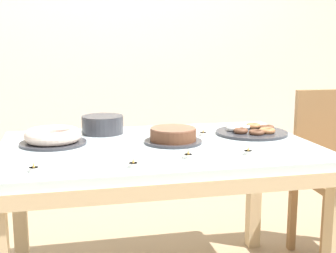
{
  "coord_description": "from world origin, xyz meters",
  "views": [
    {
      "loc": [
        -0.42,
        -2.03,
        1.22
      ],
      "look_at": [
        0.07,
        0.11,
        0.81
      ],
      "focal_mm": 50.0,
      "sensor_mm": 36.0,
      "label": 1
    }
  ],
  "objects_px": {
    "plate_stack": "(103,125)",
    "tealight_left_edge": "(34,169)",
    "pastry_platter": "(252,131)",
    "tealight_right_edge": "(203,134)",
    "tealight_near_front": "(188,156)",
    "cake_golden_bundt": "(53,137)",
    "cake_chocolate_round": "(173,136)",
    "tealight_centre": "(133,164)",
    "chair": "(336,167)",
    "tealight_near_cakes": "(248,152)"
  },
  "relations": [
    {
      "from": "plate_stack",
      "to": "tealight_left_edge",
      "type": "distance_m",
      "value": 0.72
    },
    {
      "from": "pastry_platter",
      "to": "tealight_right_edge",
      "type": "height_order",
      "value": "pastry_platter"
    },
    {
      "from": "tealight_near_front",
      "to": "tealight_left_edge",
      "type": "bearing_deg",
      "value": -173.78
    },
    {
      "from": "tealight_left_edge",
      "to": "tealight_right_edge",
      "type": "xyz_separation_m",
      "value": [
        0.79,
        0.48,
        0.0
      ]
    },
    {
      "from": "cake_golden_bundt",
      "to": "tealight_left_edge",
      "type": "height_order",
      "value": "cake_golden_bundt"
    },
    {
      "from": "cake_golden_bundt",
      "to": "plate_stack",
      "type": "bearing_deg",
      "value": 40.06
    },
    {
      "from": "cake_chocolate_round",
      "to": "tealight_centre",
      "type": "xyz_separation_m",
      "value": [
        -0.24,
        -0.37,
        -0.02
      ]
    },
    {
      "from": "chair",
      "to": "cake_chocolate_round",
      "type": "relative_size",
      "value": 3.52
    },
    {
      "from": "plate_stack",
      "to": "tealight_centre",
      "type": "relative_size",
      "value": 5.25
    },
    {
      "from": "cake_chocolate_round",
      "to": "pastry_platter",
      "type": "bearing_deg",
      "value": 14.6
    },
    {
      "from": "cake_golden_bundt",
      "to": "tealight_left_edge",
      "type": "bearing_deg",
      "value": -98.06
    },
    {
      "from": "chair",
      "to": "cake_chocolate_round",
      "type": "height_order",
      "value": "chair"
    },
    {
      "from": "pastry_platter",
      "to": "chair",
      "type": "bearing_deg",
      "value": 6.94
    },
    {
      "from": "plate_stack",
      "to": "tealight_near_cakes",
      "type": "distance_m",
      "value": 0.8
    },
    {
      "from": "plate_stack",
      "to": "tealight_centre",
      "type": "xyz_separation_m",
      "value": [
        0.05,
        -0.67,
        -0.03
      ]
    },
    {
      "from": "cake_golden_bundt",
      "to": "pastry_platter",
      "type": "relative_size",
      "value": 0.84
    },
    {
      "from": "cake_golden_bundt",
      "to": "tealight_right_edge",
      "type": "bearing_deg",
      "value": 2.84
    },
    {
      "from": "plate_stack",
      "to": "tealight_near_front",
      "type": "xyz_separation_m",
      "value": [
        0.29,
        -0.58,
        -0.03
      ]
    },
    {
      "from": "tealight_left_edge",
      "to": "tealight_near_front",
      "type": "xyz_separation_m",
      "value": [
        0.6,
        0.07,
        0.0
      ]
    },
    {
      "from": "tealight_left_edge",
      "to": "tealight_centre",
      "type": "bearing_deg",
      "value": -3.1
    },
    {
      "from": "chair",
      "to": "tealight_near_cakes",
      "type": "xyz_separation_m",
      "value": [
        -0.72,
        -0.46,
        0.23
      ]
    },
    {
      "from": "tealight_centre",
      "to": "tealight_near_front",
      "type": "bearing_deg",
      "value": 19.68
    },
    {
      "from": "cake_chocolate_round",
      "to": "tealight_near_cakes",
      "type": "relative_size",
      "value": 6.68
    },
    {
      "from": "cake_chocolate_round",
      "to": "tealight_near_cakes",
      "type": "height_order",
      "value": "cake_chocolate_round"
    },
    {
      "from": "chair",
      "to": "tealight_right_edge",
      "type": "relative_size",
      "value": 23.5
    },
    {
      "from": "cake_chocolate_round",
      "to": "tealight_near_cakes",
      "type": "xyz_separation_m",
      "value": [
        0.25,
        -0.28,
        -0.02
      ]
    },
    {
      "from": "cake_golden_bundt",
      "to": "tealight_centre",
      "type": "height_order",
      "value": "cake_golden_bundt"
    },
    {
      "from": "tealight_near_front",
      "to": "tealight_right_edge",
      "type": "distance_m",
      "value": 0.46
    },
    {
      "from": "chair",
      "to": "tealight_near_cakes",
      "type": "distance_m",
      "value": 0.89
    },
    {
      "from": "cake_golden_bundt",
      "to": "tealight_near_front",
      "type": "bearing_deg",
      "value": -35.46
    },
    {
      "from": "pastry_platter",
      "to": "cake_golden_bundt",
      "type": "bearing_deg",
      "value": -178.88
    },
    {
      "from": "tealight_near_cakes",
      "to": "tealight_right_edge",
      "type": "distance_m",
      "value": 0.42
    },
    {
      "from": "tealight_right_edge",
      "to": "tealight_left_edge",
      "type": "bearing_deg",
      "value": -148.6
    },
    {
      "from": "tealight_near_front",
      "to": "tealight_right_edge",
      "type": "xyz_separation_m",
      "value": [
        0.19,
        0.42,
        0.0
      ]
    },
    {
      "from": "chair",
      "to": "plate_stack",
      "type": "xyz_separation_m",
      "value": [
        -1.27,
        0.12,
        0.27
      ]
    },
    {
      "from": "cake_golden_bundt",
      "to": "tealight_right_edge",
      "type": "distance_m",
      "value": 0.73
    },
    {
      "from": "tealight_near_cakes",
      "to": "tealight_centre",
      "type": "distance_m",
      "value": 0.5
    },
    {
      "from": "chair",
      "to": "tealight_near_front",
      "type": "height_order",
      "value": "chair"
    },
    {
      "from": "plate_stack",
      "to": "tealight_right_edge",
      "type": "xyz_separation_m",
      "value": [
        0.48,
        -0.17,
        -0.03
      ]
    },
    {
      "from": "chair",
      "to": "cake_chocolate_round",
      "type": "distance_m",
      "value": 1.02
    },
    {
      "from": "plate_stack",
      "to": "pastry_platter",
      "type": "bearing_deg",
      "value": -14.25
    },
    {
      "from": "cake_chocolate_round",
      "to": "tealight_near_front",
      "type": "relative_size",
      "value": 6.68
    },
    {
      "from": "cake_chocolate_round",
      "to": "chair",
      "type": "bearing_deg",
      "value": 10.42
    },
    {
      "from": "plate_stack",
      "to": "tealight_left_edge",
      "type": "relative_size",
      "value": 5.25
    },
    {
      "from": "cake_chocolate_round",
      "to": "tealight_near_cakes",
      "type": "bearing_deg",
      "value": -48.27
    },
    {
      "from": "tealight_right_edge",
      "to": "tealight_near_front",
      "type": "bearing_deg",
      "value": -114.7
    },
    {
      "from": "tealight_near_front",
      "to": "cake_golden_bundt",
      "type": "bearing_deg",
      "value": 144.54
    },
    {
      "from": "tealight_left_edge",
      "to": "plate_stack",
      "type": "bearing_deg",
      "value": 64.74
    },
    {
      "from": "cake_chocolate_round",
      "to": "tealight_centre",
      "type": "bearing_deg",
      "value": -123.28
    },
    {
      "from": "tealight_left_edge",
      "to": "tealight_near_front",
      "type": "bearing_deg",
      "value": 6.22
    }
  ]
}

